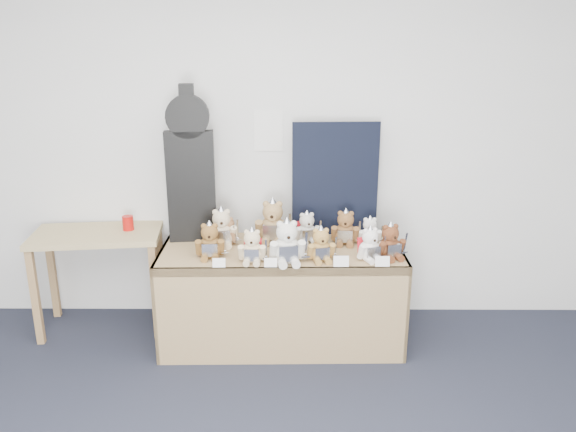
{
  "coord_description": "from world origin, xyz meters",
  "views": [
    {
      "loc": [
        0.23,
        -1.62,
        2.07
      ],
      "look_at": [
        0.21,
        1.94,
        0.97
      ],
      "focal_mm": 35.0,
      "sensor_mm": 36.0,
      "label": 1
    }
  ],
  "objects_px": {
    "guitar_case": "(190,166)",
    "teddy_back_centre_left": "(273,223)",
    "teddy_front_far_left": "(210,242)",
    "teddy_back_left": "(222,229)",
    "teddy_front_left": "(252,247)",
    "teddy_back_centre_right": "(307,229)",
    "display_table": "(281,273)",
    "teddy_front_end": "(390,243)",
    "side_table": "(98,249)",
    "red_cup": "(128,223)",
    "teddy_front_centre": "(287,244)",
    "teddy_back_end": "(370,232)",
    "teddy_front_right": "(321,246)",
    "teddy_front_far_right": "(370,245)",
    "teddy_back_right": "(345,229)",
    "teddy_back_far_left": "(227,231)"
  },
  "relations": [
    {
      "from": "teddy_front_end",
      "to": "teddy_back_centre_right",
      "type": "xyz_separation_m",
      "value": [
        -0.54,
        0.31,
        -0.01
      ]
    },
    {
      "from": "guitar_case",
      "to": "red_cup",
      "type": "distance_m",
      "value": 0.65
    },
    {
      "from": "teddy_front_far_right",
      "to": "red_cup",
      "type": "bearing_deg",
      "value": 143.5
    },
    {
      "from": "teddy_front_far_left",
      "to": "teddy_back_left",
      "type": "xyz_separation_m",
      "value": [
        0.05,
        0.24,
        0.01
      ]
    },
    {
      "from": "teddy_front_far_right",
      "to": "teddy_back_centre_left",
      "type": "height_order",
      "value": "teddy_back_centre_left"
    },
    {
      "from": "teddy_back_left",
      "to": "teddy_back_end",
      "type": "height_order",
      "value": "teddy_back_left"
    },
    {
      "from": "teddy_front_right",
      "to": "teddy_back_right",
      "type": "distance_m",
      "value": 0.38
    },
    {
      "from": "teddy_back_left",
      "to": "side_table",
      "type": "bearing_deg",
      "value": 166.29
    },
    {
      "from": "guitar_case",
      "to": "teddy_back_centre_left",
      "type": "height_order",
      "value": "guitar_case"
    },
    {
      "from": "teddy_front_centre",
      "to": "teddy_front_right",
      "type": "height_order",
      "value": "teddy_front_centre"
    },
    {
      "from": "teddy_front_end",
      "to": "teddy_back_right",
      "type": "height_order",
      "value": "teddy_back_right"
    },
    {
      "from": "teddy_front_right",
      "to": "teddy_back_centre_right",
      "type": "bearing_deg",
      "value": 93.31
    },
    {
      "from": "display_table",
      "to": "teddy_back_left",
      "type": "relative_size",
      "value": 5.63
    },
    {
      "from": "teddy_front_far_left",
      "to": "teddy_front_right",
      "type": "height_order",
      "value": "teddy_front_far_left"
    },
    {
      "from": "teddy_front_far_left",
      "to": "display_table",
      "type": "bearing_deg",
      "value": 6.44
    },
    {
      "from": "teddy_front_end",
      "to": "teddy_back_end",
      "type": "relative_size",
      "value": 1.19
    },
    {
      "from": "guitar_case",
      "to": "teddy_front_end",
      "type": "distance_m",
      "value": 1.47
    },
    {
      "from": "side_table",
      "to": "teddy_front_right",
      "type": "xyz_separation_m",
      "value": [
        1.61,
        -0.4,
        0.17
      ]
    },
    {
      "from": "display_table",
      "to": "teddy_back_centre_right",
      "type": "xyz_separation_m",
      "value": [
        0.18,
        0.21,
        0.25
      ]
    },
    {
      "from": "teddy_front_far_left",
      "to": "teddy_front_far_right",
      "type": "height_order",
      "value": "teddy_front_far_left"
    },
    {
      "from": "guitar_case",
      "to": "teddy_back_right",
      "type": "bearing_deg",
      "value": -10.4
    },
    {
      "from": "teddy_front_centre",
      "to": "teddy_back_end",
      "type": "distance_m",
      "value": 0.68
    },
    {
      "from": "side_table",
      "to": "red_cup",
      "type": "relative_size",
      "value": 9.01
    },
    {
      "from": "teddy_front_left",
      "to": "teddy_front_centre",
      "type": "xyz_separation_m",
      "value": [
        0.23,
        -0.01,
        0.03
      ]
    },
    {
      "from": "display_table",
      "to": "teddy_front_end",
      "type": "relative_size",
      "value": 6.33
    },
    {
      "from": "teddy_back_centre_left",
      "to": "display_table",
      "type": "bearing_deg",
      "value": -71.05
    },
    {
      "from": "teddy_front_far_left",
      "to": "teddy_back_centre_left",
      "type": "bearing_deg",
      "value": 33.02
    },
    {
      "from": "side_table",
      "to": "teddy_back_end",
      "type": "height_order",
      "value": "teddy_back_end"
    },
    {
      "from": "guitar_case",
      "to": "teddy_front_far_right",
      "type": "height_order",
      "value": "guitar_case"
    },
    {
      "from": "teddy_front_far_right",
      "to": "teddy_back_far_left",
      "type": "bearing_deg",
      "value": 140.41
    },
    {
      "from": "red_cup",
      "to": "teddy_front_left",
      "type": "height_order",
      "value": "teddy_front_left"
    },
    {
      "from": "teddy_front_end",
      "to": "red_cup",
      "type": "bearing_deg",
      "value": 148.27
    },
    {
      "from": "display_table",
      "to": "guitar_case",
      "type": "distance_m",
      "value": 0.98
    },
    {
      "from": "side_table",
      "to": "teddy_front_centre",
      "type": "relative_size",
      "value": 2.96
    },
    {
      "from": "display_table",
      "to": "teddy_front_centre",
      "type": "relative_size",
      "value": 5.21
    },
    {
      "from": "red_cup",
      "to": "teddy_front_centre",
      "type": "relative_size",
      "value": 0.33
    },
    {
      "from": "red_cup",
      "to": "teddy_back_centre_right",
      "type": "height_order",
      "value": "teddy_back_centre_right"
    },
    {
      "from": "red_cup",
      "to": "teddy_back_far_left",
      "type": "distance_m",
      "value": 0.75
    },
    {
      "from": "teddy_back_centre_left",
      "to": "teddy_back_centre_right",
      "type": "xyz_separation_m",
      "value": [
        0.24,
        -0.01,
        -0.04
      ]
    },
    {
      "from": "teddy_front_far_left",
      "to": "teddy_front_right",
      "type": "bearing_deg",
      "value": -8.67
    },
    {
      "from": "guitar_case",
      "to": "teddy_front_right",
      "type": "relative_size",
      "value": 4.36
    },
    {
      "from": "teddy_back_centre_right",
      "to": "teddy_front_far_left",
      "type": "bearing_deg",
      "value": -167.27
    },
    {
      "from": "teddy_back_left",
      "to": "teddy_back_end",
      "type": "bearing_deg",
      "value": -6.02
    },
    {
      "from": "red_cup",
      "to": "teddy_front_left",
      "type": "distance_m",
      "value": 1.06
    },
    {
      "from": "teddy_front_right",
      "to": "teddy_front_end",
      "type": "distance_m",
      "value": 0.46
    },
    {
      "from": "teddy_front_centre",
      "to": "teddy_front_end",
      "type": "bearing_deg",
      "value": -1.64
    },
    {
      "from": "teddy_front_left",
      "to": "teddy_back_centre_right",
      "type": "distance_m",
      "value": 0.53
    },
    {
      "from": "teddy_front_right",
      "to": "teddy_back_centre_right",
      "type": "relative_size",
      "value": 1.02
    },
    {
      "from": "teddy_front_centre",
      "to": "teddy_front_right",
      "type": "bearing_deg",
      "value": 0.51
    },
    {
      "from": "teddy_front_far_left",
      "to": "teddy_back_centre_left",
      "type": "relative_size",
      "value": 0.78
    }
  ]
}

